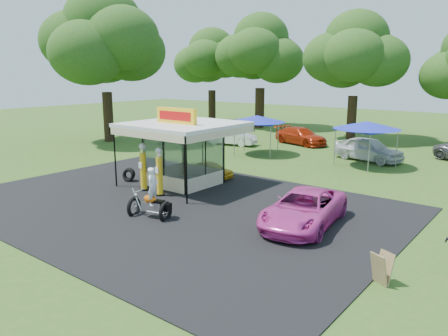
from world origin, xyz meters
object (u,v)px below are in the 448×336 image
at_px(gas_pump_right, 159,173).
at_px(bg_car_a, 231,136).
at_px(kiosk_car, 211,169).
at_px(bg_car_c, 368,149).
at_px(tent_west, 257,119).
at_px(gas_pump_left, 143,168).
at_px(a_frame_sign, 382,269).
at_px(tent_east, 367,126).
at_px(bg_car_b, 301,136).
at_px(motorcycle, 152,198).
at_px(pink_sedan, 304,209).
at_px(gas_station_kiosk, 184,153).

xyz_separation_m(gas_pump_right, bg_car_a, (-6.65, 14.51, -0.45)).
xyz_separation_m(kiosk_car, bg_car_c, (5.39, 10.47, 0.33)).
bearing_deg(tent_west, gas_pump_left, -84.25).
bearing_deg(tent_west, kiosk_car, -75.33).
relative_size(a_frame_sign, tent_west, 0.23).
xyz_separation_m(gas_pump_right, kiosk_car, (-0.55, 4.53, -0.68)).
height_order(gas_pump_right, tent_east, tent_east).
distance_m(a_frame_sign, bg_car_b, 24.99).
relative_size(gas_pump_right, motorcycle, 1.08).
height_order(pink_sedan, bg_car_a, bg_car_a).
xyz_separation_m(motorcycle, bg_car_a, (-8.83, 17.03, -0.16)).
bearing_deg(bg_car_c, gas_pump_left, 171.00).
bearing_deg(pink_sedan, bg_car_b, 110.11).
xyz_separation_m(bg_car_c, tent_west, (-7.42, -2.71, 1.80)).
distance_m(gas_pump_right, kiosk_car, 4.62).
distance_m(motorcycle, bg_car_b, 21.31).
relative_size(motorcycle, a_frame_sign, 2.39).
bearing_deg(gas_station_kiosk, bg_car_c, 66.97).
height_order(motorcycle, kiosk_car, motorcycle).
bearing_deg(gas_pump_left, bg_car_c, 67.33).
xyz_separation_m(gas_pump_right, bg_car_c, (4.84, 15.00, -0.35)).
relative_size(gas_pump_right, bg_car_a, 0.56).
bearing_deg(bg_car_b, gas_station_kiosk, -158.36).
bearing_deg(bg_car_a, tent_east, -110.73).
relative_size(kiosk_car, bg_car_b, 0.58).
relative_size(kiosk_car, bg_car_c, 0.59).
bearing_deg(pink_sedan, kiosk_car, 145.21).
distance_m(motorcycle, kiosk_car, 7.57).
height_order(gas_pump_right, tent_west, tent_west).
bearing_deg(kiosk_car, tent_west, 14.67).
bearing_deg(bg_car_c, bg_car_b, 78.16).
height_order(motorcycle, a_frame_sign, motorcycle).
distance_m(gas_pump_left, motorcycle, 4.45).
bearing_deg(bg_car_a, motorcycle, -166.34).
height_order(kiosk_car, bg_car_b, bg_car_b).
bearing_deg(motorcycle, pink_sedan, 16.09).
height_order(gas_station_kiosk, pink_sedan, gas_station_kiosk).
xyz_separation_m(gas_station_kiosk, a_frame_sign, (12.23, -4.79, -1.31)).
bearing_deg(a_frame_sign, bg_car_b, 148.39).
height_order(gas_pump_left, a_frame_sign, gas_pump_left).
bearing_deg(bg_car_c, gas_station_kiosk, 170.63).
bearing_deg(a_frame_sign, tent_west, 158.77).
xyz_separation_m(gas_pump_left, pink_sedan, (8.95, 0.37, -0.48)).
xyz_separation_m(pink_sedan, bg_car_a, (-14.25, 13.98, 0.00)).
xyz_separation_m(gas_pump_right, motorcycle, (2.17, -2.52, -0.29)).
xyz_separation_m(a_frame_sign, pink_sedan, (-4.09, 3.00, 0.23)).
xyz_separation_m(bg_car_a, bg_car_b, (4.49, 3.83, 0.00)).
relative_size(pink_sedan, bg_car_c, 1.06).
xyz_separation_m(gas_station_kiosk, gas_pump_left, (-0.81, -2.17, -0.59)).
relative_size(gas_station_kiosk, tent_east, 1.29).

